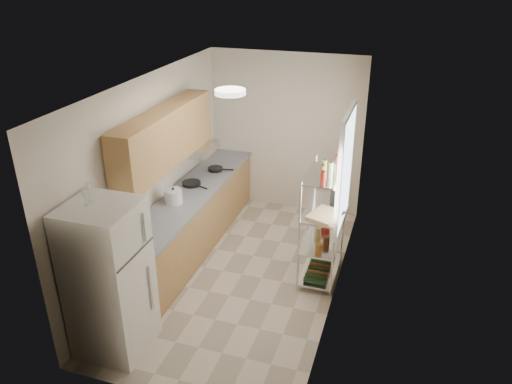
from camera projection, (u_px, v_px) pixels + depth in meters
room at (241, 187)px, 6.19m from camera, size 2.52×4.42×2.62m
counter_run at (192, 220)px, 7.18m from camera, size 0.63×3.51×0.90m
upper_cabinets at (165, 137)px, 6.35m from camera, size 0.33×2.20×0.72m
range_hood at (196, 148)px, 7.20m from camera, size 0.50×0.60×0.12m
window at (345, 170)px, 6.05m from camera, size 0.06×1.00×1.46m
bakers_rack at (324, 202)px, 6.25m from camera, size 0.45×0.90×1.73m
ceiling_dome at (230, 92)px, 5.39m from camera, size 0.34×0.34×0.05m
refrigerator at (109, 280)px, 5.17m from camera, size 0.71×0.71×1.72m
wine_glass_a at (85, 197)px, 4.77m from camera, size 0.06×0.06×0.18m
wine_glass_b at (89, 192)px, 4.84m from camera, size 0.07×0.07×0.20m
rice_cooker at (173, 196)px, 6.66m from camera, size 0.24×0.24×0.19m
frying_pan_large at (191, 183)px, 7.21m from camera, size 0.35×0.35×0.05m
frying_pan_small at (215, 169)px, 7.70m from camera, size 0.27×0.27×0.05m
cutting_board at (325, 215)px, 6.12m from camera, size 0.45×0.51×0.03m
espresso_machine at (339, 193)px, 6.36m from camera, size 0.18×0.26×0.31m
storage_bag at (326, 222)px, 6.74m from camera, size 0.12×0.15×0.17m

